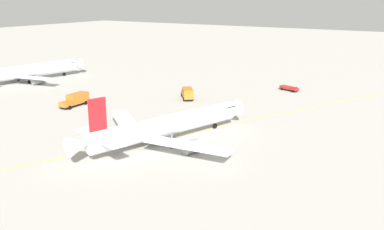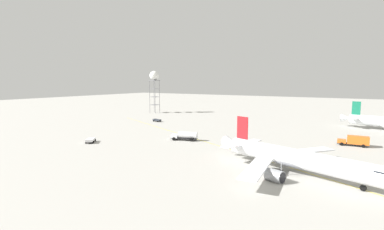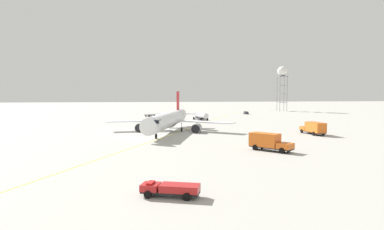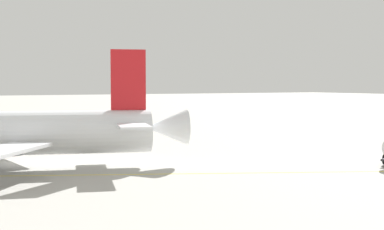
{
  "view_description": "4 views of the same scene",
  "coord_description": "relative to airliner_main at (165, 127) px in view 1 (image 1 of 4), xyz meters",
  "views": [
    {
      "loc": [
        56.86,
        41.55,
        26.92
      ],
      "look_at": [
        -9.36,
        -0.37,
        4.87
      ],
      "focal_mm": 39.88,
      "sensor_mm": 36.0,
      "label": 1
    },
    {
      "loc": [
        -16.64,
        56.25,
        19.47
      ],
      "look_at": [
        37.02,
        -30.66,
        6.92
      ],
      "focal_mm": 25.89,
      "sensor_mm": 36.0,
      "label": 2
    },
    {
      "loc": [
        -94.46,
        3.06,
        10.25
      ],
      "look_at": [
        12.16,
        -12.57,
        3.34
      ],
      "focal_mm": 31.99,
      "sensor_mm": 36.0,
      "label": 3
    },
    {
      "loc": [
        -11.11,
        -54.83,
        7.71
      ],
      "look_at": [
        12.16,
        -12.57,
        4.91
      ],
      "focal_mm": 51.67,
      "sensor_mm": 36.0,
      "label": 4
    }
  ],
  "objects": [
    {
      "name": "ground_plane",
      "position": [
        5.25,
        3.72,
        -3.06
      ],
      "size": [
        600.0,
        600.0,
        0.0
      ],
      "primitive_type": "plane",
      "color": "#ADAAA3"
    },
    {
      "name": "catering_truck_truck",
      "position": [
        -10.33,
        -35.28,
        -1.39
      ],
      "size": [
        8.49,
        3.2,
        3.1
      ],
      "rotation": [
        0.0,
        0.0,
        0.06
      ],
      "color": "#232326",
      "rests_on": "ground_plane"
    },
    {
      "name": "airliner_secondary",
      "position": [
        -23.95,
        -72.19,
        0.14
      ],
      "size": [
        40.74,
        31.73,
        11.01
      ],
      "rotation": [
        0.0,
        0.0,
        2.99
      ],
      "color": "silver",
      "rests_on": "ground_plane"
    },
    {
      "name": "ops_pickup_truck",
      "position": [
        -56.03,
        4.07,
        -2.25
      ],
      "size": [
        3.65,
        6.08,
        1.41
      ],
      "rotation": [
        0.0,
        0.0,
        1.24
      ],
      "color": "#232326",
      "rests_on": "ground_plane"
    },
    {
      "name": "catering_truck_truck_extra",
      "position": [
        -31.43,
        -15.42,
        -1.4
      ],
      "size": [
        7.55,
        6.86,
        3.1
      ],
      "rotation": [
        0.0,
        0.0,
        3.84
      ],
      "color": "#232326",
      "rests_on": "ground_plane"
    },
    {
      "name": "taxiway_centreline",
      "position": [
        4.28,
        -4.64,
        -3.06
      ],
      "size": [
        180.27,
        82.83,
        0.01
      ],
      "rotation": [
        0.0,
        0.0,
        2.71
      ],
      "color": "yellow",
      "rests_on": "ground_plane"
    },
    {
      "name": "airliner_main",
      "position": [
        0.0,
        0.0,
        0.0
      ],
      "size": [
        38.59,
        33.92,
        10.96
      ],
      "rotation": [
        0.0,
        0.0,
        2.85
      ],
      "color": "white",
      "rests_on": "ground_plane"
    }
  ]
}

